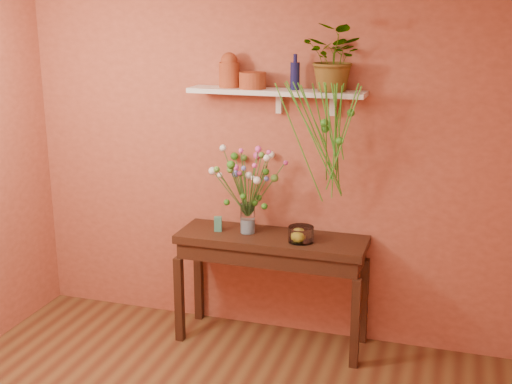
# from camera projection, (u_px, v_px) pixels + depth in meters

# --- Properties ---
(room) EXTENTS (4.04, 4.04, 2.70)m
(room) POSITION_uv_depth(u_px,v_px,m) (161.00, 253.00, 3.24)
(room) COLOR brown
(room) RESTS_ON ground
(sideboard) EXTENTS (1.42, 0.46, 0.86)m
(sideboard) POSITION_uv_depth(u_px,v_px,m) (272.00, 252.00, 4.99)
(sideboard) COLOR #3E1E14
(sideboard) RESTS_ON ground
(wall_shelf) EXTENTS (1.30, 0.24, 0.19)m
(wall_shelf) POSITION_uv_depth(u_px,v_px,m) (277.00, 92.00, 4.79)
(wall_shelf) COLOR white
(wall_shelf) RESTS_ON room
(terracotta_jug) EXTENTS (0.19, 0.19, 0.25)m
(terracotta_jug) POSITION_uv_depth(u_px,v_px,m) (229.00, 71.00, 4.87)
(terracotta_jug) COLOR #993A22
(terracotta_jug) RESTS_ON wall_shelf
(terracotta_pot) EXTENTS (0.23, 0.23, 0.12)m
(terracotta_pot) POSITION_uv_depth(u_px,v_px,m) (253.00, 80.00, 4.81)
(terracotta_pot) COLOR #993A22
(terracotta_pot) RESTS_ON wall_shelf
(blue_bottle) EXTENTS (0.08, 0.08, 0.25)m
(blue_bottle) POSITION_uv_depth(u_px,v_px,m) (295.00, 75.00, 4.74)
(blue_bottle) COLOR #141646
(blue_bottle) RESTS_ON wall_shelf
(spider_plant) EXTENTS (0.52, 0.48, 0.47)m
(spider_plant) POSITION_uv_depth(u_px,v_px,m) (336.00, 58.00, 4.60)
(spider_plant) COLOR #30791D
(spider_plant) RESTS_ON wall_shelf
(plant_fronds) EXTENTS (0.59, 0.38, 0.86)m
(plant_fronds) POSITION_uv_depth(u_px,v_px,m) (330.00, 130.00, 4.57)
(plant_fronds) COLOR #30791D
(plant_fronds) RESTS_ON wall_shelf
(glass_vase) EXTENTS (0.11, 0.11, 0.23)m
(glass_vase) POSITION_uv_depth(u_px,v_px,m) (248.00, 220.00, 5.01)
(glass_vase) COLOR white
(glass_vase) RESTS_ON sideboard
(bouquet) EXTENTS (0.55, 0.60, 0.55)m
(bouquet) POSITION_uv_depth(u_px,v_px,m) (247.00, 174.00, 4.92)
(bouquet) COLOR #386B28
(bouquet) RESTS_ON glass_vase
(glass_bowl) EXTENTS (0.19, 0.19, 0.11)m
(glass_bowl) POSITION_uv_depth(u_px,v_px,m) (301.00, 235.00, 4.83)
(glass_bowl) COLOR white
(glass_bowl) RESTS_ON sideboard
(lemon) EXTENTS (0.08, 0.08, 0.08)m
(lemon) POSITION_uv_depth(u_px,v_px,m) (298.00, 236.00, 4.81)
(lemon) COLOR yellow
(lemon) RESTS_ON glass_bowl
(carton) EXTENTS (0.07, 0.06, 0.11)m
(carton) POSITION_uv_depth(u_px,v_px,m) (218.00, 224.00, 5.05)
(carton) COLOR #346B80
(carton) RESTS_ON sideboard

